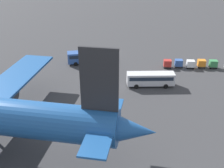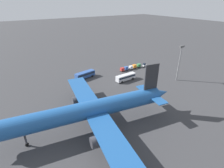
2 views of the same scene
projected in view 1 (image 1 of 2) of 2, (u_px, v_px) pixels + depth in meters
ground_plane at (110, 54)px, 80.99m from camera, size 600.00×600.00×0.00m
shuttle_bus_near at (87, 56)px, 73.98m from camera, size 10.72×4.94×3.19m
shuttle_bus_far at (151, 78)px, 61.83m from camera, size 10.56×3.44×3.07m
worker_person at (107, 53)px, 79.09m from camera, size 0.38×0.38×1.74m
cargo_cart_green at (213, 64)px, 71.23m from camera, size 2.07×1.77×2.06m
cargo_cart_orange at (202, 63)px, 71.50m from camera, size 2.07×1.77×2.06m
cargo_cart_white at (190, 64)px, 71.15m from camera, size 2.07×1.77×2.06m
cargo_cart_blue at (179, 63)px, 71.64m from camera, size 2.07×1.77×2.06m
cargo_cart_red at (167, 63)px, 71.41m from camera, size 2.07×1.77×2.06m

